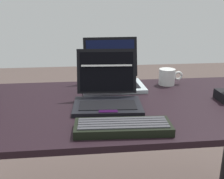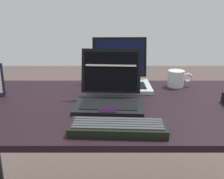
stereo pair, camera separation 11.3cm
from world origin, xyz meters
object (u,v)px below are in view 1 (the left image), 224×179
at_px(external_keyboard, 123,127).
at_px(coffee_mug, 167,77).
at_px(laptop_front, 107,95).
at_px(laptop_rear, 113,77).

height_order(external_keyboard, coffee_mug, coffee_mug).
distance_m(external_keyboard, coffee_mug, 0.64).
distance_m(laptop_front, coffee_mug, 0.46).
bearing_deg(laptop_front, coffee_mug, 37.23).
height_order(laptop_front, coffee_mug, laptop_front).
distance_m(laptop_rear, external_keyboard, 0.55).
distance_m(laptop_front, laptop_rear, 0.28).
height_order(laptop_front, external_keyboard, laptop_front).
bearing_deg(external_keyboard, laptop_front, 96.79).
bearing_deg(coffee_mug, external_keyboard, -121.43).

